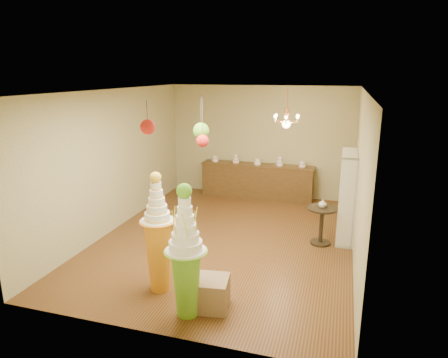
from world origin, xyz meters
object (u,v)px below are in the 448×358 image
(pedestal_green, at_px, (186,266))
(pedestal_orange, at_px, (159,246))
(round_table, at_px, (322,220))
(sideboard, at_px, (257,180))

(pedestal_green, bearing_deg, pedestal_orange, 142.15)
(pedestal_green, bearing_deg, round_table, 61.43)
(pedestal_green, distance_m, round_table, 3.46)
(pedestal_orange, bearing_deg, round_table, 47.30)
(pedestal_green, height_order, pedestal_orange, pedestal_green)
(pedestal_green, xyz_separation_m, round_table, (1.65, 3.03, -0.27))
(pedestal_green, bearing_deg, sideboard, 92.27)
(pedestal_green, height_order, round_table, pedestal_green)
(pedestal_orange, relative_size, sideboard, 0.63)
(pedestal_green, relative_size, round_table, 2.53)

